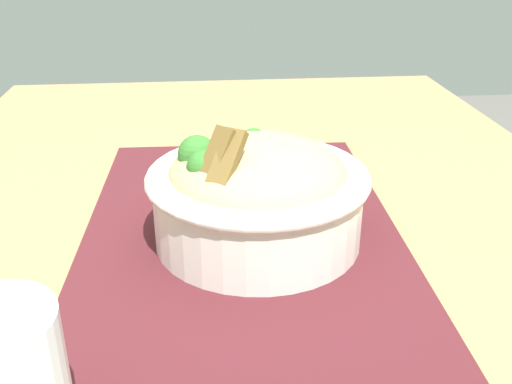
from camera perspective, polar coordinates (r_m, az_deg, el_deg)
name	(u,v)px	position (r m, az deg, el deg)	size (l,w,h in m)	color
table	(252,279)	(0.67, -0.37, -8.54)	(1.13, 0.81, 0.76)	#99754C
placemat	(241,227)	(0.59, -1.46, -3.43)	(0.47, 0.31, 0.00)	#47191E
bowl	(255,191)	(0.55, -0.09, 0.11)	(0.21, 0.21, 0.12)	silver
fork	(226,188)	(0.67, -2.92, 0.37)	(0.02, 0.13, 0.00)	silver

